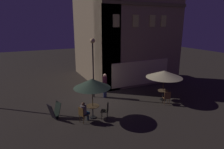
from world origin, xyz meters
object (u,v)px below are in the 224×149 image
menu_sandwich_board (54,111)px  patio_umbrella_0 (92,83)px  cafe_table_1 (163,93)px  patron_standing_1 (105,85)px  cafe_chair_2 (167,97)px  cafe_chair_1 (106,109)px  patron_seated_0 (84,111)px  street_lamp_near_corner (93,55)px  cafe_table_0 (93,109)px  cafe_chair_0 (82,114)px  patio_umbrella_1 (164,74)px

menu_sandwich_board → patio_umbrella_0: bearing=-43.0°
cafe_table_1 → patron_standing_1: patron_standing_1 is taller
menu_sandwich_board → cafe_chair_2: (7.29, -1.27, 0.08)m
cafe_chair_1 → patron_standing_1: 3.40m
cafe_chair_1 → patron_standing_1: bearing=-81.1°
patio_umbrella_0 → patron_seated_0: (-0.60, -0.25, -1.45)m
cafe_table_1 → patio_umbrella_0: patio_umbrella_0 is taller
street_lamp_near_corner → menu_sandwich_board: (-3.28, -2.25, -2.76)m
menu_sandwich_board → cafe_chair_2: 7.40m
cafe_chair_1 → patron_standing_1: patron_standing_1 is taller
patio_umbrella_0 → patron_standing_1: bearing=54.0°
street_lamp_near_corner → cafe_table_1: street_lamp_near_corner is taller
cafe_table_0 → patron_standing_1: patron_standing_1 is taller
patio_umbrella_0 → cafe_chair_0: (-0.73, -0.30, -1.58)m
cafe_table_0 → patio_umbrella_1: patio_umbrella_1 is taller
patio_umbrella_1 → cafe_chair_0: patio_umbrella_1 is taller
cafe_table_1 → cafe_chair_2: (-0.32, -0.79, 0.03)m
patio_umbrella_0 → patron_seated_0: bearing=-157.8°
cafe_chair_1 → patron_standing_1: (1.29, 3.13, 0.36)m
cafe_chair_0 → cafe_chair_2: cafe_chair_2 is taller
cafe_chair_0 → patron_standing_1: size_ratio=0.51×
cafe_table_1 → patron_standing_1: size_ratio=0.41×
patio_umbrella_1 → cafe_table_1: bearing=0.0°
street_lamp_near_corner → cafe_table_0: bearing=-111.4°
menu_sandwich_board → patio_umbrella_1: (7.61, -0.48, 1.47)m
menu_sandwich_board → cafe_chair_0: (1.33, -1.17, 0.07)m
cafe_chair_2 → patron_seated_0: size_ratio=0.78×
street_lamp_near_corner → patio_umbrella_1: size_ratio=1.73×
menu_sandwich_board → cafe_table_0: bearing=-43.0°
street_lamp_near_corner → patio_umbrella_0: size_ratio=1.83×
street_lamp_near_corner → patron_seated_0: (-1.82, -3.36, -2.56)m
street_lamp_near_corner → cafe_table_0: 4.29m
cafe_table_1 → patron_seated_0: 6.19m
patio_umbrella_1 → street_lamp_near_corner: bearing=147.8°
street_lamp_near_corner → cafe_chair_1: 4.46m
street_lamp_near_corner → cafe_table_0: street_lamp_near_corner is taller
patio_umbrella_0 → patio_umbrella_1: size_ratio=0.94×
menu_sandwich_board → patron_standing_1: 4.45m
cafe_chair_1 → patron_seated_0: size_ratio=0.80×
cafe_chair_2 → patron_seated_0: (-5.83, 0.15, 0.12)m
patio_umbrella_0 → menu_sandwich_board: bearing=157.1°
patio_umbrella_1 → menu_sandwich_board: bearing=176.4°
patio_umbrella_0 → cafe_chair_2: 5.48m
cafe_chair_1 → cafe_table_1: bearing=-139.3°
cafe_chair_1 → patio_umbrella_0: bearing=-0.0°
cafe_table_0 → cafe_table_1: 5.57m
street_lamp_near_corner → cafe_table_1: bearing=-32.2°
patron_standing_1 → cafe_chair_0: bearing=-152.4°
cafe_chair_0 → cafe_chair_1: bearing=-26.9°
cafe_chair_0 → cafe_chair_1: (1.41, -0.11, 0.02)m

